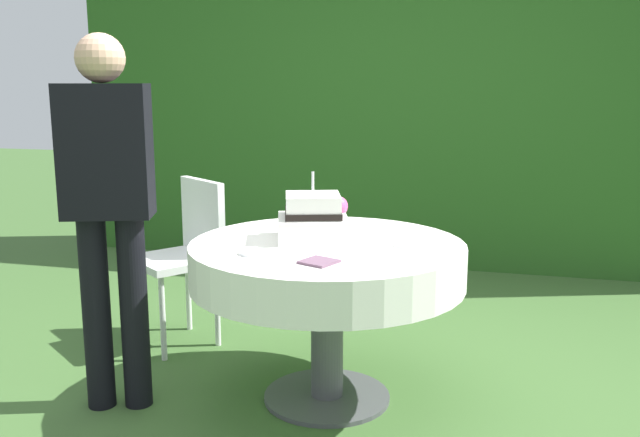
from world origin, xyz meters
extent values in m
plane|color=#3D602D|center=(0.00, 0.00, 0.00)|extent=(20.00, 20.00, 0.00)
cube|color=#28561E|center=(0.00, 2.61, 1.24)|extent=(5.24, 0.49, 2.48)
cylinder|color=#4C4C51|center=(0.00, 0.00, 0.01)|extent=(0.57, 0.57, 0.02)
cylinder|color=#4C4C51|center=(0.00, 0.00, 0.35)|extent=(0.14, 0.14, 0.69)
cylinder|color=brown|center=(0.00, 0.00, 0.71)|extent=(1.17, 1.17, 0.03)
cylinder|color=white|center=(0.00, 0.00, 0.63)|extent=(1.20, 1.20, 0.18)
cube|color=white|center=(-0.08, 0.05, 0.77)|extent=(0.38, 0.38, 0.10)
cube|color=white|center=(-0.08, 0.05, 0.87)|extent=(0.30, 0.30, 0.10)
cube|color=black|center=(-0.08, 0.05, 0.84)|extent=(0.31, 0.31, 0.03)
sphere|color=#E04C8C|center=(0.00, 0.20, 0.85)|extent=(0.09, 0.09, 0.09)
cylinder|color=silver|center=(-0.08, 0.05, 0.97)|extent=(0.01, 0.01, 0.10)
cylinder|color=white|center=(-0.24, -0.27, 0.73)|extent=(0.12, 0.12, 0.01)
cylinder|color=white|center=(0.34, 0.02, 0.73)|extent=(0.12, 0.12, 0.01)
cylinder|color=white|center=(-0.16, 0.39, 0.73)|extent=(0.14, 0.14, 0.01)
cube|color=#6B4C60|center=(0.05, -0.34, 0.73)|extent=(0.16, 0.16, 0.01)
cylinder|color=white|center=(-1.18, 0.41, 0.23)|extent=(0.03, 0.03, 0.45)
cylinder|color=white|center=(-0.92, 0.22, 0.23)|extent=(0.03, 0.03, 0.45)
cylinder|color=white|center=(-0.99, 0.66, 0.23)|extent=(0.03, 0.03, 0.45)
cylinder|color=white|center=(-0.73, 0.47, 0.23)|extent=(0.03, 0.03, 0.45)
cube|color=white|center=(-0.95, 0.44, 0.47)|extent=(0.56, 0.56, 0.04)
cube|color=white|center=(-0.85, 0.59, 0.69)|extent=(0.35, 0.27, 0.40)
cylinder|color=black|center=(-0.95, -0.32, 0.42)|extent=(0.12, 0.12, 0.85)
cylinder|color=black|center=(-0.80, -0.26, 0.42)|extent=(0.12, 0.12, 0.85)
cube|color=black|center=(-0.87, -0.29, 1.12)|extent=(0.41, 0.31, 0.55)
sphere|color=tan|center=(-0.87, -0.29, 1.50)|extent=(0.20, 0.20, 0.20)
camera|label=1|loc=(0.70, -2.80, 1.40)|focal=38.52mm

